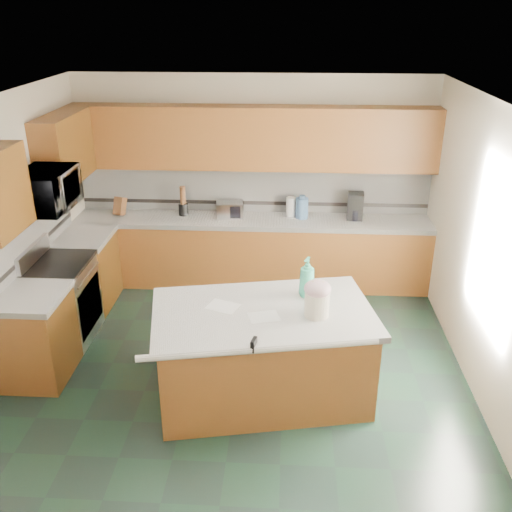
{
  "coord_description": "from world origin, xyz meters",
  "views": [
    {
      "loc": [
        0.46,
        -4.94,
        3.47
      ],
      "look_at": [
        0.15,
        0.35,
        1.12
      ],
      "focal_mm": 40.0,
      "sensor_mm": 36.0,
      "label": 1
    }
  ],
  "objects_px": {
    "soap_bottle_island": "(307,277)",
    "toaster_oven": "(230,210)",
    "island_base": "(263,356)",
    "knife_block": "(120,206)",
    "island_top": "(263,314)",
    "coffee_maker": "(355,206)",
    "treat_jar": "(317,304)"
  },
  "relations": [
    {
      "from": "island_base",
      "to": "coffee_maker",
      "type": "height_order",
      "value": "coffee_maker"
    },
    {
      "from": "island_base",
      "to": "knife_block",
      "type": "bearing_deg",
      "value": 118.04
    },
    {
      "from": "island_base",
      "to": "treat_jar",
      "type": "xyz_separation_m",
      "value": [
        0.48,
        -0.06,
        0.61
      ]
    },
    {
      "from": "island_base",
      "to": "soap_bottle_island",
      "type": "distance_m",
      "value": 0.86
    },
    {
      "from": "island_top",
      "to": "knife_block",
      "type": "bearing_deg",
      "value": 118.04
    },
    {
      "from": "island_top",
      "to": "soap_bottle_island",
      "type": "xyz_separation_m",
      "value": [
        0.4,
        0.32,
        0.23
      ]
    },
    {
      "from": "soap_bottle_island",
      "to": "knife_block",
      "type": "distance_m",
      "value": 3.23
    },
    {
      "from": "knife_block",
      "to": "toaster_oven",
      "type": "distance_m",
      "value": 1.45
    },
    {
      "from": "island_top",
      "to": "treat_jar",
      "type": "xyz_separation_m",
      "value": [
        0.48,
        -0.06,
        0.15
      ]
    },
    {
      "from": "island_top",
      "to": "island_base",
      "type": "bearing_deg",
      "value": -101.01
    },
    {
      "from": "island_top",
      "to": "knife_block",
      "type": "xyz_separation_m",
      "value": [
        -2.0,
        2.47,
        0.15
      ]
    },
    {
      "from": "island_base",
      "to": "treat_jar",
      "type": "relative_size",
      "value": 8.19
    },
    {
      "from": "coffee_maker",
      "to": "soap_bottle_island",
      "type": "bearing_deg",
      "value": -101.8
    },
    {
      "from": "island_base",
      "to": "soap_bottle_island",
      "type": "height_order",
      "value": "soap_bottle_island"
    },
    {
      "from": "treat_jar",
      "to": "knife_block",
      "type": "bearing_deg",
      "value": 115.82
    },
    {
      "from": "island_base",
      "to": "knife_block",
      "type": "distance_m",
      "value": 3.24
    },
    {
      "from": "treat_jar",
      "to": "island_base",
      "type": "bearing_deg",
      "value": 154.74
    },
    {
      "from": "soap_bottle_island",
      "to": "toaster_oven",
      "type": "relative_size",
      "value": 1.15
    },
    {
      "from": "island_top",
      "to": "coffee_maker",
      "type": "distance_m",
      "value": 2.73
    },
    {
      "from": "island_base",
      "to": "island_top",
      "type": "bearing_deg",
      "value": 78.99
    },
    {
      "from": "island_base",
      "to": "coffee_maker",
      "type": "relative_size",
      "value": 5.57
    },
    {
      "from": "treat_jar",
      "to": "coffee_maker",
      "type": "xyz_separation_m",
      "value": [
        0.59,
        2.56,
        0.05
      ]
    },
    {
      "from": "coffee_maker",
      "to": "island_base",
      "type": "bearing_deg",
      "value": -107.87
    },
    {
      "from": "island_top",
      "to": "coffee_maker",
      "type": "relative_size",
      "value": 5.87
    },
    {
      "from": "treat_jar",
      "to": "knife_block",
      "type": "distance_m",
      "value": 3.54
    },
    {
      "from": "island_top",
      "to": "knife_block",
      "type": "distance_m",
      "value": 3.19
    },
    {
      "from": "island_base",
      "to": "treat_jar",
      "type": "height_order",
      "value": "treat_jar"
    },
    {
      "from": "soap_bottle_island",
      "to": "toaster_oven",
      "type": "height_order",
      "value": "soap_bottle_island"
    },
    {
      "from": "coffee_maker",
      "to": "toaster_oven",
      "type": "bearing_deg",
      "value": -173.7
    },
    {
      "from": "island_base",
      "to": "island_top",
      "type": "distance_m",
      "value": 0.46
    },
    {
      "from": "island_base",
      "to": "toaster_oven",
      "type": "distance_m",
      "value": 2.6
    },
    {
      "from": "island_top",
      "to": "coffee_maker",
      "type": "xyz_separation_m",
      "value": [
        1.07,
        2.5,
        0.2
      ]
    }
  ]
}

